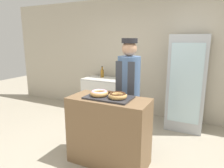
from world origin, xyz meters
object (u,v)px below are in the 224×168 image
(brownie_back_right, at_px, (117,94))
(bottle_green, at_px, (117,74))
(baker_person, at_px, (128,91))
(donut_chocolate_glaze, at_px, (118,95))
(beverage_fridge, at_px, (187,83))
(serving_tray, at_px, (109,97))
(chest_freezer, at_px, (105,96))
(bottle_amber, at_px, (102,73))
(donut_light_glaze, at_px, (99,93))
(brownie_back_left, at_px, (109,93))

(brownie_back_right, xyz_separation_m, bottle_green, (-0.80, 1.76, -0.06))
(baker_person, distance_m, bottle_green, 1.56)
(donut_chocolate_glaze, distance_m, brownie_back_right, 0.17)
(baker_person, xyz_separation_m, beverage_fridge, (0.77, 1.19, -0.02))
(baker_person, height_order, beverage_fridge, beverage_fridge)
(serving_tray, relative_size, chest_freezer, 0.61)
(serving_tray, distance_m, bottle_green, 2.04)
(brownie_back_right, bearing_deg, bottle_amber, 124.48)
(donut_light_glaze, height_order, donut_chocolate_glaze, same)
(donut_light_glaze, xyz_separation_m, beverage_fridge, (0.98, 1.77, -0.11))
(donut_chocolate_glaze, xyz_separation_m, brownie_back_right, (-0.07, 0.16, -0.02))
(serving_tray, bearing_deg, bottle_amber, 121.04)
(brownie_back_right, height_order, beverage_fridge, beverage_fridge)
(donut_light_glaze, distance_m, brownie_back_right, 0.26)
(bottle_green, bearing_deg, donut_chocolate_glaze, -65.53)
(chest_freezer, bearing_deg, donut_chocolate_glaze, -57.60)
(donut_chocolate_glaze, height_order, bottle_green, bottle_green)
(chest_freezer, relative_size, bottle_amber, 3.85)
(serving_tray, xyz_separation_m, beverage_fridge, (0.84, 1.75, -0.06))
(baker_person, xyz_separation_m, bottle_green, (-0.80, 1.34, 0.00))
(serving_tray, bearing_deg, beverage_fridge, 64.44)
(donut_chocolate_glaze, xyz_separation_m, chest_freezer, (-1.13, 1.78, -0.60))
(brownie_back_left, height_order, bottle_green, bottle_green)
(donut_chocolate_glaze, bearing_deg, beverage_fridge, 68.46)
(brownie_back_left, xyz_separation_m, bottle_green, (-0.67, 1.76, -0.06))
(donut_chocolate_glaze, distance_m, baker_person, 0.59)
(donut_chocolate_glaze, distance_m, beverage_fridge, 1.90)
(donut_chocolate_glaze, distance_m, chest_freezer, 2.19)
(beverage_fridge, xyz_separation_m, bottle_green, (-1.57, 0.15, 0.03))
(donut_light_glaze, bearing_deg, beverage_fridge, 61.07)
(donut_light_glaze, xyz_separation_m, baker_person, (0.21, 0.58, -0.08))
(serving_tray, xyz_separation_m, bottle_green, (-0.73, 1.90, -0.03))
(bottle_amber, bearing_deg, donut_light_glaze, -62.36)
(brownie_back_right, bearing_deg, chest_freezer, 123.02)
(donut_chocolate_glaze, bearing_deg, chest_freezer, 122.40)
(brownie_back_left, height_order, baker_person, baker_person)
(baker_person, bearing_deg, brownie_back_left, -107.30)
(donut_chocolate_glaze, xyz_separation_m, bottle_green, (-0.87, 1.92, -0.08))
(brownie_back_left, distance_m, brownie_back_right, 0.13)
(chest_freezer, bearing_deg, bottle_green, 29.58)
(beverage_fridge, bearing_deg, brownie_back_left, -119.26)
(baker_person, distance_m, bottle_amber, 1.80)
(donut_light_glaze, distance_m, baker_person, 0.62)
(serving_tray, xyz_separation_m, brownie_back_right, (0.07, 0.14, 0.03))
(donut_chocolate_glaze, relative_size, chest_freezer, 0.24)
(baker_person, height_order, bottle_amber, baker_person)
(serving_tray, xyz_separation_m, brownie_back_left, (-0.07, 0.14, 0.03))
(serving_tray, height_order, bottle_green, bottle_green)
(donut_light_glaze, bearing_deg, chest_freezer, 115.51)
(brownie_back_right, height_order, bottle_green, bottle_green)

